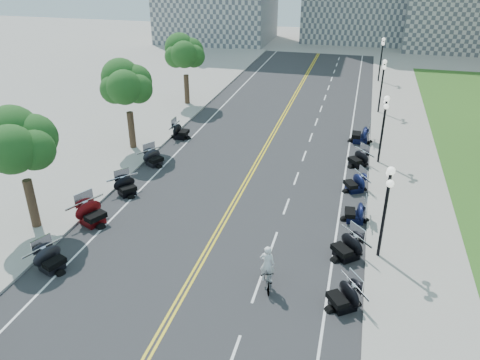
# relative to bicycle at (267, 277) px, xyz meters

# --- Properties ---
(ground) EXTENTS (160.00, 160.00, 0.00)m
(ground) POSITION_rel_bicycle_xyz_m (-3.60, -0.28, -0.56)
(ground) COLOR gray
(road) EXTENTS (16.00, 90.00, 0.01)m
(road) POSITION_rel_bicycle_xyz_m (-3.60, 9.72, -0.55)
(road) COLOR #333335
(road) RESTS_ON ground
(centerline_yellow_a) EXTENTS (0.12, 90.00, 0.00)m
(centerline_yellow_a) POSITION_rel_bicycle_xyz_m (-3.72, 9.72, -0.55)
(centerline_yellow_a) COLOR yellow
(centerline_yellow_a) RESTS_ON road
(centerline_yellow_b) EXTENTS (0.12, 90.00, 0.00)m
(centerline_yellow_b) POSITION_rel_bicycle_xyz_m (-3.48, 9.72, -0.55)
(centerline_yellow_b) COLOR yellow
(centerline_yellow_b) RESTS_ON road
(edge_line_north) EXTENTS (0.12, 90.00, 0.00)m
(edge_line_north) POSITION_rel_bicycle_xyz_m (2.80, 9.72, -0.55)
(edge_line_north) COLOR white
(edge_line_north) RESTS_ON road
(edge_line_south) EXTENTS (0.12, 90.00, 0.00)m
(edge_line_south) POSITION_rel_bicycle_xyz_m (-10.00, 9.72, -0.55)
(edge_line_south) COLOR white
(edge_line_south) RESTS_ON road
(lane_dash_5) EXTENTS (0.12, 2.00, 0.00)m
(lane_dash_5) POSITION_rel_bicycle_xyz_m (-0.40, -4.28, -0.55)
(lane_dash_5) COLOR white
(lane_dash_5) RESTS_ON road
(lane_dash_6) EXTENTS (0.12, 2.00, 0.00)m
(lane_dash_6) POSITION_rel_bicycle_xyz_m (-0.40, -0.28, -0.55)
(lane_dash_6) COLOR white
(lane_dash_6) RESTS_ON road
(lane_dash_7) EXTENTS (0.12, 2.00, 0.00)m
(lane_dash_7) POSITION_rel_bicycle_xyz_m (-0.40, 3.72, -0.55)
(lane_dash_7) COLOR white
(lane_dash_7) RESTS_ON road
(lane_dash_8) EXTENTS (0.12, 2.00, 0.00)m
(lane_dash_8) POSITION_rel_bicycle_xyz_m (-0.40, 7.72, -0.55)
(lane_dash_8) COLOR white
(lane_dash_8) RESTS_ON road
(lane_dash_9) EXTENTS (0.12, 2.00, 0.00)m
(lane_dash_9) POSITION_rel_bicycle_xyz_m (-0.40, 11.72, -0.55)
(lane_dash_9) COLOR white
(lane_dash_9) RESTS_ON road
(lane_dash_10) EXTENTS (0.12, 2.00, 0.00)m
(lane_dash_10) POSITION_rel_bicycle_xyz_m (-0.40, 15.72, -0.55)
(lane_dash_10) COLOR white
(lane_dash_10) RESTS_ON road
(lane_dash_11) EXTENTS (0.12, 2.00, 0.00)m
(lane_dash_11) POSITION_rel_bicycle_xyz_m (-0.40, 19.72, -0.55)
(lane_dash_11) COLOR white
(lane_dash_11) RESTS_ON road
(lane_dash_12) EXTENTS (0.12, 2.00, 0.00)m
(lane_dash_12) POSITION_rel_bicycle_xyz_m (-0.40, 23.72, -0.55)
(lane_dash_12) COLOR white
(lane_dash_12) RESTS_ON road
(lane_dash_13) EXTENTS (0.12, 2.00, 0.00)m
(lane_dash_13) POSITION_rel_bicycle_xyz_m (-0.40, 27.72, -0.55)
(lane_dash_13) COLOR white
(lane_dash_13) RESTS_ON road
(lane_dash_14) EXTENTS (0.12, 2.00, 0.00)m
(lane_dash_14) POSITION_rel_bicycle_xyz_m (-0.40, 31.72, -0.55)
(lane_dash_14) COLOR white
(lane_dash_14) RESTS_ON road
(lane_dash_15) EXTENTS (0.12, 2.00, 0.00)m
(lane_dash_15) POSITION_rel_bicycle_xyz_m (-0.40, 35.72, -0.55)
(lane_dash_15) COLOR white
(lane_dash_15) RESTS_ON road
(lane_dash_16) EXTENTS (0.12, 2.00, 0.00)m
(lane_dash_16) POSITION_rel_bicycle_xyz_m (-0.40, 39.72, -0.55)
(lane_dash_16) COLOR white
(lane_dash_16) RESTS_ON road
(lane_dash_17) EXTENTS (0.12, 2.00, 0.00)m
(lane_dash_17) POSITION_rel_bicycle_xyz_m (-0.40, 43.72, -0.55)
(lane_dash_17) COLOR white
(lane_dash_17) RESTS_ON road
(lane_dash_18) EXTENTS (0.12, 2.00, 0.00)m
(lane_dash_18) POSITION_rel_bicycle_xyz_m (-0.40, 47.72, -0.55)
(lane_dash_18) COLOR white
(lane_dash_18) RESTS_ON road
(lane_dash_19) EXTENTS (0.12, 2.00, 0.00)m
(lane_dash_19) POSITION_rel_bicycle_xyz_m (-0.40, 51.72, -0.55)
(lane_dash_19) COLOR white
(lane_dash_19) RESTS_ON road
(sidewalk_north) EXTENTS (5.00, 90.00, 0.15)m
(sidewalk_north) POSITION_rel_bicycle_xyz_m (6.90, 9.72, -0.48)
(sidewalk_north) COLOR #9E9991
(sidewalk_north) RESTS_ON ground
(sidewalk_south) EXTENTS (5.00, 90.00, 0.15)m
(sidewalk_south) POSITION_rel_bicycle_xyz_m (-14.10, 9.72, -0.48)
(sidewalk_south) COLOR #9E9991
(sidewalk_south) RESTS_ON ground
(street_lamp_2) EXTENTS (0.50, 1.20, 4.90)m
(street_lamp_2) POSITION_rel_bicycle_xyz_m (5.00, 3.72, 2.04)
(street_lamp_2) COLOR black
(street_lamp_2) RESTS_ON sidewalk_north
(street_lamp_3) EXTENTS (0.50, 1.20, 4.90)m
(street_lamp_3) POSITION_rel_bicycle_xyz_m (5.00, 15.72, 2.04)
(street_lamp_3) COLOR black
(street_lamp_3) RESTS_ON sidewalk_north
(street_lamp_4) EXTENTS (0.50, 1.20, 4.90)m
(street_lamp_4) POSITION_rel_bicycle_xyz_m (5.00, 27.72, 2.04)
(street_lamp_4) COLOR black
(street_lamp_4) RESTS_ON sidewalk_north
(street_lamp_5) EXTENTS (0.50, 1.20, 4.90)m
(street_lamp_5) POSITION_rel_bicycle_xyz_m (5.00, 39.72, 2.04)
(street_lamp_5) COLOR black
(street_lamp_5) RESTS_ON sidewalk_north
(tree_2) EXTENTS (4.80, 4.80, 9.20)m
(tree_2) POSITION_rel_bicycle_xyz_m (-13.60, 1.72, 4.19)
(tree_2) COLOR #235619
(tree_2) RESTS_ON sidewalk_south
(tree_3) EXTENTS (4.80, 4.80, 9.20)m
(tree_3) POSITION_rel_bicycle_xyz_m (-13.60, 13.72, 4.19)
(tree_3) COLOR #235619
(tree_3) RESTS_ON sidewalk_south
(tree_4) EXTENTS (4.80, 4.80, 9.20)m
(tree_4) POSITION_rel_bicycle_xyz_m (-13.60, 25.72, 4.19)
(tree_4) COLOR #235619
(tree_4) RESTS_ON sidewalk_south
(motorcycle_n_5) EXTENTS (2.62, 2.62, 1.32)m
(motorcycle_n_5) POSITION_rel_bicycle_xyz_m (3.50, -0.50, 0.10)
(motorcycle_n_5) COLOR black
(motorcycle_n_5) RESTS_ON road
(motorcycle_n_6) EXTENTS (2.82, 2.82, 1.40)m
(motorcycle_n_6) POSITION_rel_bicycle_xyz_m (3.43, 3.31, 0.14)
(motorcycle_n_6) COLOR black
(motorcycle_n_6) RESTS_ON road
(motorcycle_n_7) EXTENTS (1.97, 1.97, 1.29)m
(motorcycle_n_7) POSITION_rel_bicycle_xyz_m (3.70, 7.06, 0.09)
(motorcycle_n_7) COLOR black
(motorcycle_n_7) RESTS_ON road
(motorcycle_n_8) EXTENTS (2.50, 2.50, 1.28)m
(motorcycle_n_8) POSITION_rel_bicycle_xyz_m (3.51, 10.87, 0.08)
(motorcycle_n_8) COLOR black
(motorcycle_n_8) RESTS_ON road
(motorcycle_n_9) EXTENTS (2.60, 2.60, 1.29)m
(motorcycle_n_9) POSITION_rel_bicycle_xyz_m (3.57, 14.88, 0.09)
(motorcycle_n_9) COLOR black
(motorcycle_n_9) RESTS_ON road
(motorcycle_n_10) EXTENTS (2.23, 2.23, 1.53)m
(motorcycle_n_10) POSITION_rel_bicycle_xyz_m (3.59, 19.65, 0.21)
(motorcycle_n_10) COLOR black
(motorcycle_n_10) RESTS_ON road
(motorcycle_s_5) EXTENTS (2.45, 2.45, 1.32)m
(motorcycle_s_5) POSITION_rel_bicycle_xyz_m (-10.46, -1.40, 0.10)
(motorcycle_s_5) COLOR black
(motorcycle_s_5) RESTS_ON road
(motorcycle_s_6) EXTENTS (2.82, 2.82, 1.49)m
(motorcycle_s_6) POSITION_rel_bicycle_xyz_m (-10.77, 2.93, 0.19)
(motorcycle_s_6) COLOR #590A0C
(motorcycle_s_6) RESTS_ON road
(motorcycle_s_7) EXTENTS (2.56, 2.56, 1.28)m
(motorcycle_s_7) POSITION_rel_bicycle_xyz_m (-10.55, 6.65, 0.08)
(motorcycle_s_7) COLOR black
(motorcycle_s_7) RESTS_ON road
(motorcycle_s_8) EXTENTS (2.51, 2.51, 1.28)m
(motorcycle_s_8) POSITION_rel_bicycle_xyz_m (-10.73, 11.27, 0.08)
(motorcycle_s_8) COLOR black
(motorcycle_s_8) RESTS_ON road
(motorcycle_s_9) EXTENTS (1.95, 1.95, 1.35)m
(motorcycle_s_9) POSITION_rel_bicycle_xyz_m (-10.83, 16.81, 0.12)
(motorcycle_s_9) COLOR black
(motorcycle_s_9) RESTS_ON road
(bicycle) EXTENTS (1.07, 1.93, 1.11)m
(bicycle) POSITION_rel_bicycle_xyz_m (0.00, 0.00, 0.00)
(bicycle) COLOR #A51414
(bicycle) RESTS_ON road
(cyclist_rider) EXTENTS (0.69, 0.46, 1.91)m
(cyclist_rider) POSITION_rel_bicycle_xyz_m (0.00, 0.00, 1.51)
(cyclist_rider) COLOR white
(cyclist_rider) RESTS_ON bicycle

